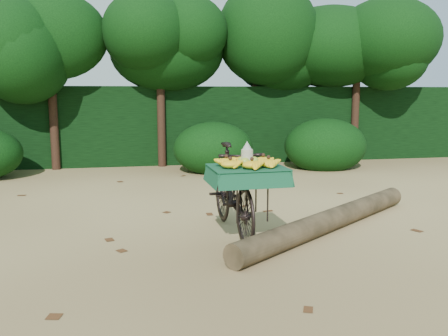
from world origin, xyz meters
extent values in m
plane|color=tan|center=(0.00, 0.00, 0.00)|extent=(80.00, 80.00, 0.00)
imported|color=black|center=(0.95, -0.09, 0.53)|extent=(0.55, 1.78, 1.06)
cube|color=black|center=(0.97, -0.69, 0.87)|extent=(0.40, 0.48, 0.03)
cube|color=#134934|center=(0.97, -0.69, 0.89)|extent=(0.78, 0.66, 0.01)
ellipsoid|color=#8CA126|center=(1.04, -0.69, 0.94)|extent=(0.10, 0.08, 0.11)
ellipsoid|color=#8CA126|center=(0.93, -0.64, 0.94)|extent=(0.10, 0.08, 0.11)
ellipsoid|color=#8CA126|center=(0.93, -0.75, 0.94)|extent=(0.10, 0.08, 0.11)
cylinder|color=#EAE5C6|center=(0.97, -0.68, 0.99)|extent=(0.12, 0.12, 0.16)
cylinder|color=brown|center=(2.15, -0.20, 0.13)|extent=(3.06, 2.34, 0.26)
cube|color=black|center=(0.00, 6.30, 0.90)|extent=(26.00, 1.80, 1.80)
camera|label=1|loc=(-0.22, -5.40, 1.64)|focal=38.00mm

